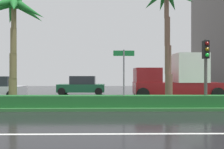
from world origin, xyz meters
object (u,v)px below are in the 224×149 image
palm_tree_mid_left (14,16)px  car_in_traffic_second (82,86)px  street_name_sign (124,70)px  palm_tree_centre_left (166,3)px  box_truck_lead (176,79)px  traffic_signal_median_right (206,60)px

palm_tree_mid_left → car_in_traffic_second: 9.17m
palm_tree_mid_left → street_name_sign: 7.24m
palm_tree_centre_left → street_name_sign: (-2.71, -1.79, -4.13)m
palm_tree_centre_left → box_truck_lead: bearing=63.9°
palm_tree_mid_left → street_name_sign: size_ratio=2.15×
palm_tree_centre_left → traffic_signal_median_right: size_ratio=2.08×
palm_tree_mid_left → street_name_sign: palm_tree_mid_left is taller
street_name_sign → box_truck_lead: bearing=50.1°
traffic_signal_median_right → car_in_traffic_second: 11.70m
palm_tree_mid_left → street_name_sign: bearing=-12.2°
palm_tree_mid_left → car_in_traffic_second: size_ratio=1.50×
palm_tree_mid_left → box_truck_lead: size_ratio=1.01×
palm_tree_mid_left → box_truck_lead: 12.07m
traffic_signal_median_right → box_truck_lead: 5.22m
palm_tree_centre_left → street_name_sign: palm_tree_centre_left is taller
car_in_traffic_second → box_truck_lead: box_truck_lead is taller
car_in_traffic_second → box_truck_lead: 8.54m
street_name_sign → car_in_traffic_second: street_name_sign is taller
palm_tree_mid_left → car_in_traffic_second: (3.03, 7.42, -4.46)m
palm_tree_mid_left → traffic_signal_median_right: (10.75, -1.18, -2.66)m
street_name_sign → palm_tree_centre_left: bearing=33.4°
palm_tree_mid_left → palm_tree_centre_left: size_ratio=0.86×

